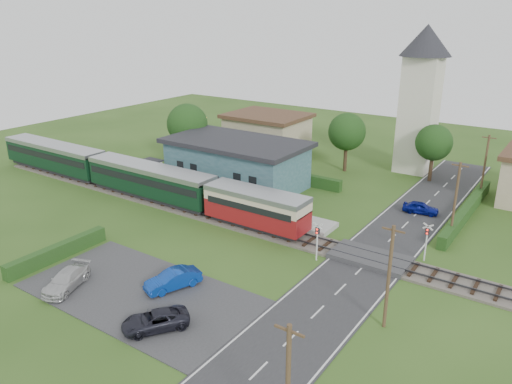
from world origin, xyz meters
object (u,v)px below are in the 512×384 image
Objects in this scene: equipment_hut at (150,171)px; car_park_blue at (173,279)px; church_tower at (421,89)px; car_park_silver at (66,280)px; pedestrian_near at (261,204)px; crossing_signal_far at (427,237)px; car_park_dark at (155,320)px; pedestrian_far at (172,182)px; station_building at (237,162)px; train at (129,175)px; crossing_signal_near at (317,236)px; car_on_road at (421,208)px; house_west at (267,133)px.

car_park_blue is (17.97, -15.37, -0.99)m from equipment_hut.
car_park_silver is at bearing -104.98° from church_tower.
crossing_signal_far is at bearing -158.93° from pedestrian_near.
pedestrian_far is (-16.50, 18.97, 0.74)m from car_park_dark.
church_tower reaches higher than pedestrian_near.
train is at bearing -131.24° from station_building.
crossing_signal_near is at bearing -34.81° from station_building.
car_park_silver is 1.05× the size of car_park_dark.
crossing_signal_far is at bearing -15.63° from station_building.
equipment_hut is at bearing 21.41° from pedestrian_near.
car_park_dark is at bearing -105.70° from crossing_signal_near.
crossing_signal_far is 0.74× the size of car_park_silver.
car_park_silver is (-11.37, -42.50, -9.51)m from church_tower.
crossing_signal_near is (24.40, -5.61, 0.39)m from equipment_hut.
car_park_dark is 19.90m from pedestrian_near.
car_on_road is 0.84× the size of car_park_blue.
church_tower is 25.95m from pedestrian_near.
car_park_blue is at bearing -123.36° from crossing_signal_near.
church_tower reaches higher than station_building.
church_tower is (22.89, 26.00, 8.05)m from train.
car_on_road is (5.24, -13.79, -9.59)m from church_tower.
car_park_dark is at bearing 127.17° from pedestrian_near.
house_west is 33.22m from crossing_signal_near.
crossing_signal_far reaches higher than pedestrian_far.
crossing_signal_far is at bearing -35.77° from house_west.
church_tower reaches higher than house_west.
crossing_signal_near is at bearing -146.31° from crossing_signal_far.
car_on_road is 15.83m from pedestrian_near.
station_building reaches higher than equipment_hut.
church_tower is 39.65m from car_park_blue.
equipment_hut is 0.78× the size of crossing_signal_far.
crossing_signal_near is 0.74× the size of car_park_silver.
pedestrian_far reaches higher than car_park_silver.
house_west reaches higher than car_park_dark.
crossing_signal_near is at bearing 77.64° from car_park_blue.
car_on_road is at bearing 109.79° from car_park_dark.
equipment_hut is 25.04m from crossing_signal_near.
equipment_hut is 22.90m from car_park_silver.
station_building is 25.83m from car_park_silver.
crossing_signal_far is 10.48m from car_on_road.
house_west is 2.63× the size of car_park_blue.
train is 13.18× the size of crossing_signal_far.
car_on_road is 26.14m from pedestrian_far.
car_on_road is at bearing -121.02° from pedestrian_near.
pedestrian_far is at bearing 166.34° from crossing_signal_near.
car_park_blue is 20.34m from pedestrian_far.
station_building is at bearing -16.64° from pedestrian_near.
church_tower is 31.46m from pedestrian_far.
car_park_silver is (11.51, -16.50, -1.46)m from train.
church_tower is 4.00× the size of car_park_silver.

